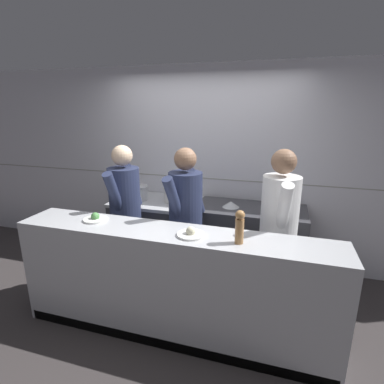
{
  "coord_description": "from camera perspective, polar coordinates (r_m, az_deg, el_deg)",
  "views": [
    {
      "loc": [
        0.97,
        -2.39,
        2.08
      ],
      "look_at": [
        0.03,
        0.71,
        1.15
      ],
      "focal_mm": 28.0,
      "sensor_mm": 36.0,
      "label": 1
    }
  ],
  "objects": [
    {
      "name": "plated_dish_main",
      "position": [
        2.99,
        -17.92,
        -4.79
      ],
      "size": [
        0.23,
        0.23,
        0.08
      ],
      "color": "white",
      "rests_on": "pass_counter"
    },
    {
      "name": "stock_pot",
      "position": [
        3.98,
        -10.06,
        -0.08
      ],
      "size": [
        0.23,
        0.23,
        0.19
      ],
      "color": "#B7BABF",
      "rests_on": "oven_range"
    },
    {
      "name": "wall_back_tiled",
      "position": [
        4.04,
        2.57,
        4.82
      ],
      "size": [
        8.0,
        0.06,
        2.6
      ],
      "color": "silver",
      "rests_on": "ground_plane"
    },
    {
      "name": "chef_line",
      "position": [
        2.99,
        16.1,
        -6.73
      ],
      "size": [
        0.39,
        0.75,
        1.72
      ],
      "rotation": [
        0.0,
        0.0,
        0.14
      ],
      "color": "black",
      "rests_on": "ground_plane"
    },
    {
      "name": "mixing_bowl_steel",
      "position": [
        3.63,
        7.41,
        -2.32
      ],
      "size": [
        0.2,
        0.2,
        0.07
      ],
      "color": "#B7BABF",
      "rests_on": "prep_counter"
    },
    {
      "name": "chef_sous",
      "position": [
        3.12,
        -1.21,
        -5.36
      ],
      "size": [
        0.42,
        0.74,
        1.7
      ],
      "rotation": [
        0.0,
        0.0,
        -0.23
      ],
      "color": "black",
      "rests_on": "ground_plane"
    },
    {
      "name": "plated_dish_appetiser",
      "position": [
        2.52,
        -0.22,
        -7.88
      ],
      "size": [
        0.24,
        0.24,
        0.08
      ],
      "color": "white",
      "rests_on": "pass_counter"
    },
    {
      "name": "pass_counter",
      "position": [
        2.86,
        -3.79,
        -17.23
      ],
      "size": [
        2.89,
        0.45,
        1.04
      ],
      "color": "#B7BABF",
      "rests_on": "ground_plane"
    },
    {
      "name": "oven_range",
      "position": [
        4.1,
        -6.61,
        -7.56
      ],
      "size": [
        1.11,
        0.71,
        0.9
      ],
      "color": "#38383D",
      "rests_on": "ground_plane"
    },
    {
      "name": "prep_counter",
      "position": [
        3.82,
        10.72,
        -9.54
      ],
      "size": [
        1.3,
        0.65,
        0.91
      ],
      "color": "#38383D",
      "rests_on": "ground_plane"
    },
    {
      "name": "sauce_pot",
      "position": [
        3.84,
        -3.42,
        -0.41
      ],
      "size": [
        0.28,
        0.28,
        0.19
      ],
      "color": "beige",
      "rests_on": "oven_range"
    },
    {
      "name": "chef_head_cook",
      "position": [
        3.45,
        -12.53,
        -3.73
      ],
      "size": [
        0.35,
        0.73,
        1.69
      ],
      "rotation": [
        0.0,
        0.0,
        0.01
      ],
      "color": "black",
      "rests_on": "ground_plane"
    },
    {
      "name": "ground_plane",
      "position": [
        3.31,
        -4.46,
        -22.92
      ],
      "size": [
        14.0,
        14.0,
        0.0
      ],
      "primitive_type": "plane",
      "color": "#383333"
    },
    {
      "name": "pepper_mill",
      "position": [
        2.37,
        9.06,
        -6.44
      ],
      "size": [
        0.08,
        0.08,
        0.27
      ],
      "color": "#AD7A47",
      "rests_on": "pass_counter"
    }
  ]
}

